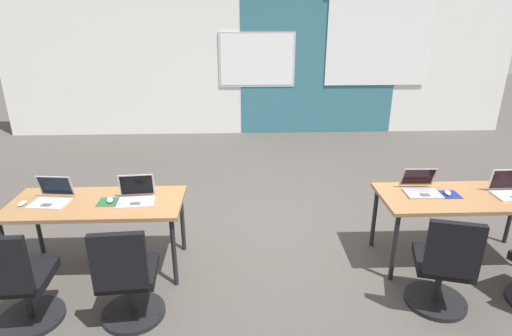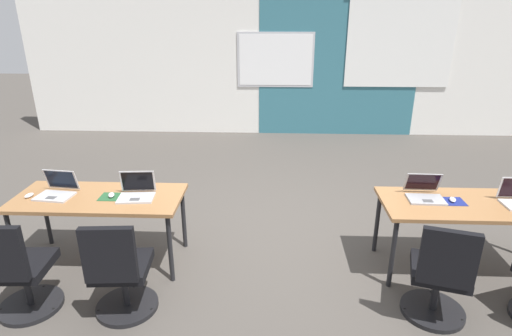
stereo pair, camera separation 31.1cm
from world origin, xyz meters
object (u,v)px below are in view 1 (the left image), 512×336
object	(u,v)px
mouse_near_right_inner	(448,193)
chair_near_left_inner	(128,282)
desk_near_right	(463,201)
laptop_near_right_inner	(421,188)
chair_near_left_end	(19,287)
mouse_near_left_inner	(110,200)
laptop_near_right_end	(510,190)
laptop_near_left_end	(52,197)
chair_near_right_inner	(443,271)
laptop_near_left_inner	(136,196)
mouse_near_left_end	(22,203)
desk_near_left	(97,208)

from	to	relation	value
mouse_near_right_inner	chair_near_left_inner	world-z (taller)	chair_near_left_inner
desk_near_right	laptop_near_right_inner	size ratio (longest dim) A/B	4.71
chair_near_left_end	mouse_near_left_inner	world-z (taller)	chair_near_left_end
laptop_near_right_end	laptop_near_left_end	bearing A→B (deg)	179.44
desk_near_right	mouse_near_left_inner	distance (m)	3.37
chair_near_right_inner	laptop_near_left_end	bearing A→B (deg)	3.71
mouse_near_left_inner	laptop_near_right_end	distance (m)	3.82
mouse_near_right_inner	mouse_near_left_inner	size ratio (longest dim) A/B	0.99
mouse_near_right_inner	laptop_near_left_inner	size ratio (longest dim) A/B	0.31
mouse_near_left_end	chair_near_left_inner	distance (m)	1.37
chair_near_left_inner	laptop_near_left_end	bearing A→B (deg)	-46.94
laptop_near_left_end	mouse_near_left_end	distance (m)	0.26
laptop_near_left_inner	laptop_near_right_inner	bearing A→B (deg)	-3.14
laptop_near_left_end	mouse_near_left_end	size ratio (longest dim) A/B	3.25
mouse_near_left_end	mouse_near_right_inner	xyz separation A→B (m)	(4.00, 0.07, 0.00)
mouse_near_right_inner	laptop_near_left_inner	bearing A→B (deg)	-179.65
desk_near_right	mouse_near_left_inner	size ratio (longest dim) A/B	14.33
mouse_near_right_inner	chair_near_left_inner	distance (m)	3.03
laptop_near_left_inner	chair_near_left_end	bearing A→B (deg)	-138.45
chair_near_left_inner	laptop_near_right_end	bearing A→B (deg)	-171.79
mouse_near_left_end	chair_near_left_end	world-z (taller)	chair_near_left_end
laptop_near_right_inner	mouse_near_right_inner	distance (m)	0.25
desk_near_left	mouse_near_left_end	bearing A→B (deg)	-176.20
laptop_near_right_inner	chair_near_left_end	bearing A→B (deg)	-163.90
laptop_near_left_inner	laptop_near_right_end	distance (m)	3.57
laptop_near_left_end	chair_near_left_end	world-z (taller)	laptop_near_left_end
desk_near_right	laptop_near_right_end	xyz separation A→B (m)	(0.45, 0.00, 0.11)
desk_near_right	laptop_near_right_end	bearing A→B (deg)	0.10
laptop_near_left_end	chair_near_left_end	xyz separation A→B (m)	(0.02, -0.81, -0.39)
laptop_near_right_end	chair_near_left_end	bearing A→B (deg)	-169.97
laptop_near_right_inner	laptop_near_left_inner	size ratio (longest dim) A/B	0.96
chair_near_left_inner	laptop_near_right_end	world-z (taller)	laptop_near_right_end
laptop_near_left_end	mouse_near_left_inner	world-z (taller)	laptop_near_left_end
laptop_near_right_inner	laptop_near_left_inner	distance (m)	2.74
desk_near_right	laptop_near_left_end	bearing A→B (deg)	179.83
mouse_near_left_end	chair_near_left_inner	xyz separation A→B (m)	(1.10, -0.73, -0.36)
desk_near_right	chair_near_right_inner	distance (m)	0.91
mouse_near_left_end	mouse_near_right_inner	distance (m)	4.00
chair_near_right_inner	mouse_near_left_end	bearing A→B (deg)	5.33
chair_near_left_inner	desk_near_right	bearing A→B (deg)	-170.04
desk_near_right	chair_near_left_inner	xyz separation A→B (m)	(-3.05, -0.77, -0.28)
desk_near_right	laptop_near_left_inner	bearing A→B (deg)	179.90
laptop_near_left_inner	laptop_near_right_end	xyz separation A→B (m)	(3.57, -0.00, -0.00)
desk_near_left	desk_near_right	bearing A→B (deg)	0.00
laptop_near_right_inner	chair_near_left_inner	xyz separation A→B (m)	(-2.67, -0.87, -0.39)
desk_near_right	mouse_near_left_end	xyz separation A→B (m)	(-4.15, -0.04, 0.08)
mouse_near_right_inner	chair_near_right_inner	distance (m)	0.89
desk_near_left	laptop_near_left_inner	size ratio (longest dim) A/B	4.54
mouse_near_right_inner	chair_near_right_inner	world-z (taller)	chair_near_right_inner
chair_near_left_end	chair_near_right_inner	xyz separation A→B (m)	(3.40, 0.08, 0.00)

